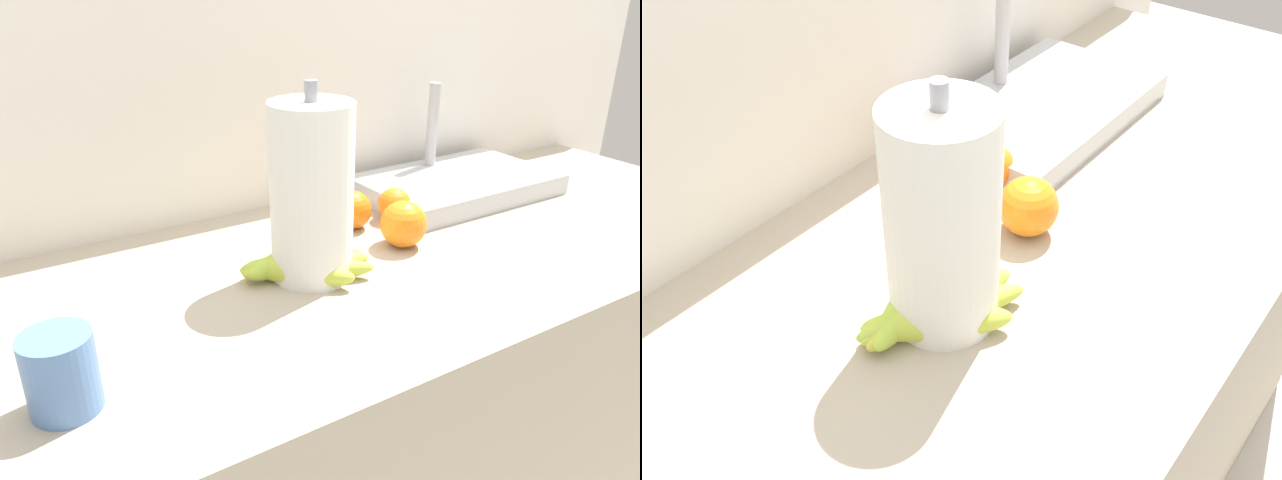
% 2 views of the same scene
% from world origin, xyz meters
% --- Properties ---
extents(counter, '(1.52, 0.62, 0.87)m').
position_xyz_m(counter, '(0.00, 0.00, 0.43)').
color(counter, '#ADA08C').
rests_on(counter, ground).
extents(wall_back, '(1.92, 0.06, 1.30)m').
position_xyz_m(wall_back, '(0.00, 0.34, 0.65)').
color(wall_back, silver).
rests_on(wall_back, ground).
extents(banana_bunch, '(0.21, 0.17, 0.04)m').
position_xyz_m(banana_bunch, '(-0.24, 0.01, 0.89)').
color(banana_bunch, '#BBCD3F').
rests_on(banana_bunch, counter).
extents(orange_right, '(0.08, 0.08, 0.08)m').
position_xyz_m(orange_right, '(-0.04, 0.01, 0.91)').
color(orange_right, orange).
rests_on(orange_right, counter).
extents(orange_back_right, '(0.07, 0.07, 0.07)m').
position_xyz_m(orange_back_right, '(-0.06, 0.12, 0.90)').
color(orange_back_right, orange).
rests_on(orange_back_right, counter).
extents(orange_center, '(0.06, 0.06, 0.06)m').
position_xyz_m(orange_center, '(0.03, 0.11, 0.90)').
color(orange_center, orange).
rests_on(orange_center, counter).
extents(paper_towel_roll, '(0.13, 0.13, 0.31)m').
position_xyz_m(paper_towel_roll, '(-0.23, 0.00, 1.01)').
color(paper_towel_roll, white).
rests_on(paper_towel_roll, counter).
extents(sink_basin, '(0.42, 0.25, 0.22)m').
position_xyz_m(sink_basin, '(0.23, 0.16, 0.89)').
color(sink_basin, '#B7BABF').
rests_on(sink_basin, counter).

